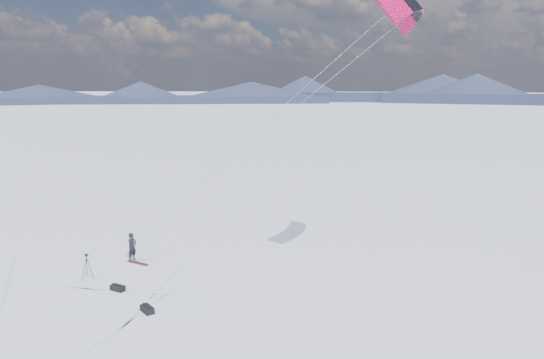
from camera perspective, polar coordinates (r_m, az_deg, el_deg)
The scene contains 9 objects.
ground at distance 29.89m, azimuth -18.14°, elevation -10.31°, with size 1800.00×1800.00×0.00m, color white.
horizon_hills at distance 28.90m, azimuth -18.52°, elevation -3.83°, with size 704.00×704.00×8.58m.
snow_tracks at distance 29.79m, azimuth -19.61°, elevation -10.46°, with size 17.62×14.39×0.01m.
snowkiter at distance 32.56m, azimuth -14.74°, elevation -8.45°, with size 0.61×0.40×1.68m, color black.
snowboard at distance 32.02m, azimuth -14.24°, elevation -8.70°, with size 1.52×0.28×0.04m, color maroon.
tripod at distance 30.13m, azimuth -19.30°, elevation -8.45°, with size 0.65×0.61×1.36m.
gear_bag_a at distance 28.20m, azimuth -16.27°, elevation -11.13°, with size 0.76×0.36×0.34m.
gear_bag_b at distance 25.37m, azimuth -13.28°, elevation -13.41°, with size 0.88×0.67×0.36m.
power_kite at distance 26.05m, azimuth 13.91°, elevation 17.21°, with size 15.97×5.65×13.29m.
Camera 1 is at (21.01, -18.69, 10.13)m, focal length 35.00 mm.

